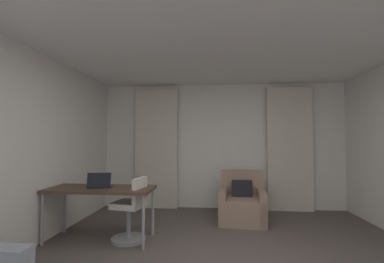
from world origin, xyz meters
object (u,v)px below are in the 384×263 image
at_px(desk_chair, 131,212).
at_px(laptop, 100,184).
at_px(armchair, 242,205).
at_px(desk, 101,192).

distance_m(desk_chair, laptop, 0.59).
xyz_separation_m(armchair, desk, (-2.09, -1.08, 0.39)).
relative_size(armchair, desk, 0.60).
bearing_deg(laptop, desk_chair, 3.10).
bearing_deg(laptop, armchair, 27.33).
height_order(armchair, laptop, laptop).
height_order(armchair, desk, armchair).
bearing_deg(desk_chair, armchair, 32.69).
bearing_deg(desk, laptop, -135.23).
bearing_deg(armchair, laptop, -152.67).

